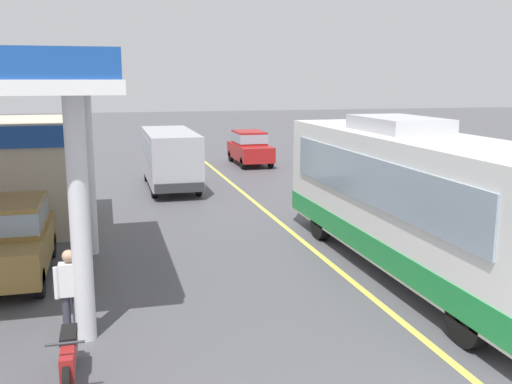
{
  "coord_description": "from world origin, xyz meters",
  "views": [
    {
      "loc": [
        -5.36,
        -4.97,
        4.6
      ],
      "look_at": [
        -1.5,
        10.0,
        1.6
      ],
      "focal_mm": 40.77,
      "sensor_mm": 36.0,
      "label": 1
    }
  ],
  "objects_px": {
    "minibus_opposing_lane": "(170,154)",
    "pedestrian_near_pump": "(70,289)",
    "coach_bus_main": "(415,202)",
    "motorcycle_parked_forecourt": "(69,355)",
    "car_trailing_behind_bus": "(250,146)",
    "car_at_pump": "(10,235)"
  },
  "relations": [
    {
      "from": "minibus_opposing_lane",
      "to": "car_trailing_behind_bus",
      "type": "height_order",
      "value": "minibus_opposing_lane"
    },
    {
      "from": "coach_bus_main",
      "to": "car_trailing_behind_bus",
      "type": "height_order",
      "value": "coach_bus_main"
    },
    {
      "from": "car_at_pump",
      "to": "motorcycle_parked_forecourt",
      "type": "bearing_deg",
      "value": -73.94
    },
    {
      "from": "minibus_opposing_lane",
      "to": "motorcycle_parked_forecourt",
      "type": "xyz_separation_m",
      "value": [
        -3.32,
        -16.08,
        -1.03
      ]
    },
    {
      "from": "minibus_opposing_lane",
      "to": "pedestrian_near_pump",
      "type": "xyz_separation_m",
      "value": [
        -3.36,
        -14.47,
        -0.54
      ]
    },
    {
      "from": "coach_bus_main",
      "to": "motorcycle_parked_forecourt",
      "type": "xyz_separation_m",
      "value": [
        -7.77,
        -3.45,
        -1.28
      ]
    },
    {
      "from": "coach_bus_main",
      "to": "car_trailing_behind_bus",
      "type": "bearing_deg",
      "value": 88.37
    },
    {
      "from": "car_trailing_behind_bus",
      "to": "motorcycle_parked_forecourt",
      "type": "bearing_deg",
      "value": -110.62
    },
    {
      "from": "coach_bus_main",
      "to": "car_trailing_behind_bus",
      "type": "xyz_separation_m",
      "value": [
        0.53,
        18.6,
        -0.71
      ]
    },
    {
      "from": "pedestrian_near_pump",
      "to": "minibus_opposing_lane",
      "type": "bearing_deg",
      "value": 76.93
    },
    {
      "from": "car_at_pump",
      "to": "motorcycle_parked_forecourt",
      "type": "height_order",
      "value": "car_at_pump"
    },
    {
      "from": "minibus_opposing_lane",
      "to": "car_trailing_behind_bus",
      "type": "bearing_deg",
      "value": 50.16
    },
    {
      "from": "minibus_opposing_lane",
      "to": "car_trailing_behind_bus",
      "type": "relative_size",
      "value": 1.46
    },
    {
      "from": "coach_bus_main",
      "to": "motorcycle_parked_forecourt",
      "type": "relative_size",
      "value": 6.13
    },
    {
      "from": "car_at_pump",
      "to": "motorcycle_parked_forecourt",
      "type": "distance_m",
      "value": 5.73
    },
    {
      "from": "car_at_pump",
      "to": "car_trailing_behind_bus",
      "type": "xyz_separation_m",
      "value": [
        9.88,
        16.57,
        0.0
      ]
    },
    {
      "from": "coach_bus_main",
      "to": "car_at_pump",
      "type": "distance_m",
      "value": 9.59
    },
    {
      "from": "motorcycle_parked_forecourt",
      "to": "minibus_opposing_lane",
      "type": "bearing_deg",
      "value": 78.33
    },
    {
      "from": "coach_bus_main",
      "to": "pedestrian_near_pump",
      "type": "height_order",
      "value": "coach_bus_main"
    },
    {
      "from": "minibus_opposing_lane",
      "to": "motorcycle_parked_forecourt",
      "type": "height_order",
      "value": "minibus_opposing_lane"
    },
    {
      "from": "car_trailing_behind_bus",
      "to": "coach_bus_main",
      "type": "bearing_deg",
      "value": -91.63
    },
    {
      "from": "coach_bus_main",
      "to": "car_at_pump",
      "type": "bearing_deg",
      "value": 167.74
    }
  ]
}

